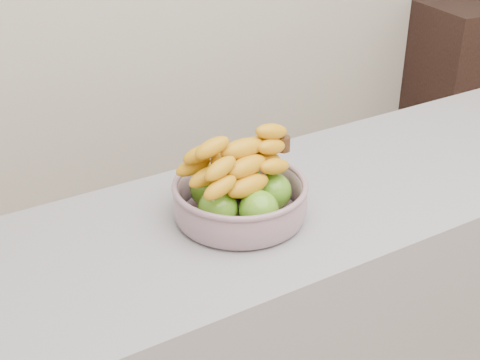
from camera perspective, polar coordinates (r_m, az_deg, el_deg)
name	(u,v)px	position (r m, az deg, el deg)	size (l,w,h in m)	color
counter	(334,317)	(2.02, 8.07, -11.50)	(2.00, 0.60, 0.90)	#96959D
cabinet	(464,95)	(3.68, 18.59, 6.90)	(0.53, 0.42, 0.95)	black
fruit_bowl	(240,194)	(1.57, -0.01, -1.19)	(0.32, 0.32, 0.20)	#A1A9C2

